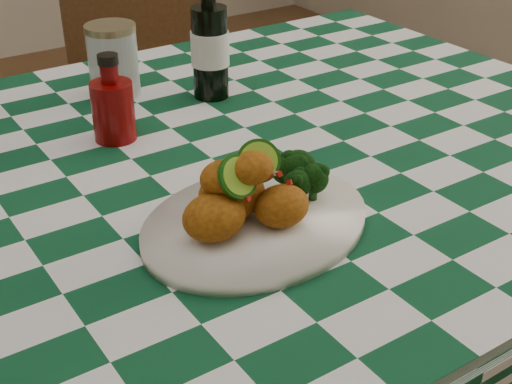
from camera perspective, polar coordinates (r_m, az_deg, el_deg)
dining_table at (r=1.27m, az=-7.11°, el=-14.46°), size 1.66×1.06×0.79m
plate at (r=0.90m, az=-0.00°, el=-2.54°), size 0.35×0.29×0.02m
fried_chicken_pile at (r=0.87m, az=-0.64°, el=0.39°), size 0.15×0.11×0.09m
broccoli_side at (r=0.93m, az=3.64°, el=1.16°), size 0.07×0.07×0.06m
ketchup_bottle at (r=1.14m, az=-11.46°, el=7.39°), size 0.09×0.09×0.14m
mason_jar at (r=1.32m, az=-11.36°, el=10.31°), size 0.12×0.12×0.13m
beer_bottle at (r=1.27m, az=-3.74°, el=12.54°), size 0.09×0.09×0.23m
wooden_chair_right at (r=1.93m, az=-7.60°, el=3.92°), size 0.50×0.51×0.89m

